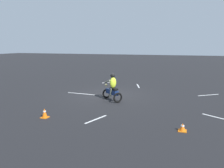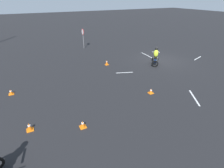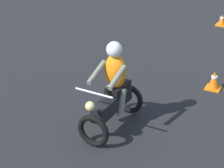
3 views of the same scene
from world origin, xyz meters
TOP-DOWN VIEW (x-y plane):
  - ground_plane at (0.00, 0.00)m, footprint 120.00×120.00m
  - motorcycle_rider_foreground at (-0.63, 1.27)m, footprint 1.45×1.37m
  - traffic_cone_near_left at (1.33, 5.26)m, footprint 0.32×0.32m
  - traffic_cone_near_right at (-4.71, 4.92)m, footprint 0.32×0.32m
  - lane_stripe_e at (1.98, 0.21)m, footprint 2.10×0.22m
  - lane_stripe_n at (-1.00, 4.73)m, footprint 0.57×1.35m
  - lane_stripe_nw at (-6.41, 2.83)m, footprint 1.65×1.06m
  - lane_stripe_sw at (-6.27, -2.11)m, footprint 1.40×1.01m
  - lane_stripe_s at (-1.15, -3.84)m, footprint 0.60×1.59m

SIDE VIEW (x-z plane):
  - ground_plane at x=0.00m, z-range 0.00..0.00m
  - lane_stripe_e at x=1.98m, z-range 0.00..0.01m
  - lane_stripe_n at x=-1.00m, z-range 0.00..0.01m
  - lane_stripe_nw at x=-6.41m, z-range 0.00..0.01m
  - lane_stripe_sw at x=-6.27m, z-range 0.00..0.01m
  - lane_stripe_s at x=-1.15m, z-range 0.00..0.01m
  - traffic_cone_near_right at x=-4.71m, z-range -0.01..0.31m
  - traffic_cone_near_left at x=1.33m, z-range -0.01..0.44m
  - motorcycle_rider_foreground at x=-0.63m, z-range -0.10..1.56m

